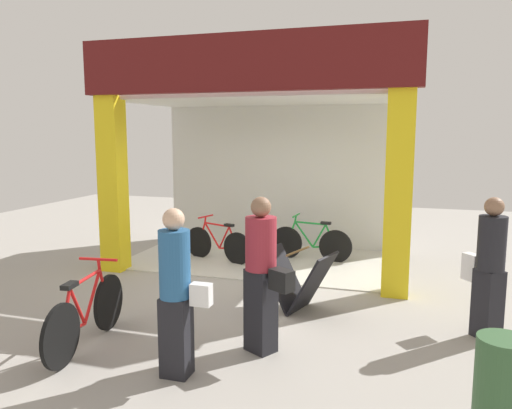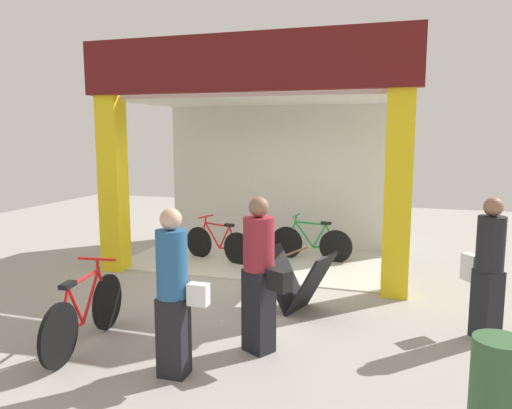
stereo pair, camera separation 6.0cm
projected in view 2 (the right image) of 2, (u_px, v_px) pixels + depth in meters
ground_plane at (243, 281)px, 8.01m from camera, size 18.12×18.12×0.00m
shop_facade at (267, 151)px, 8.99m from camera, size 5.26×3.01×3.82m
bicycle_inside_0 at (218, 244)px, 9.21m from camera, size 1.45×0.52×0.83m
bicycle_inside_1 at (311, 243)px, 9.23m from camera, size 1.55×0.42×0.85m
bicycle_parked_0 at (85, 314)px, 5.52m from camera, size 0.47×1.69×0.94m
sandwich_board_sign at (297, 280)px, 6.64m from camera, size 1.05×0.83×0.83m
pedestrian_0 at (174, 292)px, 4.79m from camera, size 0.52×0.30×1.66m
pedestrian_2 at (260, 273)px, 5.32m from camera, size 0.64×0.51×1.70m
pedestrian_3 at (488, 268)px, 5.68m from camera, size 0.50×0.55×1.65m
trash_bin at (496, 402)px, 3.53m from camera, size 0.37×0.37×0.94m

